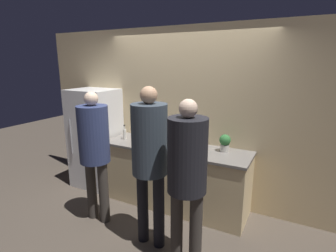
% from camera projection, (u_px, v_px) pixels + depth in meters
% --- Properties ---
extents(ground_plane, '(14.00, 14.00, 0.00)m').
position_uv_depth(ground_plane, '(163.00, 216.00, 3.65)').
color(ground_plane, '#4C4238').
extents(wall_back, '(5.20, 0.06, 2.60)m').
position_uv_depth(wall_back, '(185.00, 116.00, 3.95)').
color(wall_back, '#D6BC8C').
rests_on(wall_back, ground_plane).
extents(counter, '(2.15, 0.69, 0.92)m').
position_uv_depth(counter, '(175.00, 176.00, 3.87)').
color(counter, beige).
rests_on(counter, ground_plane).
extents(refrigerator, '(0.75, 0.65, 1.66)m').
position_uv_depth(refrigerator, '(96.00, 138.00, 4.46)').
color(refrigerator, white).
rests_on(refrigerator, ground_plane).
extents(person_left, '(0.39, 0.39, 1.74)m').
position_uv_depth(person_left, '(94.00, 145.00, 3.35)').
color(person_left, '#38332D').
rests_on(person_left, ground_plane).
extents(person_center, '(0.39, 0.39, 1.85)m').
position_uv_depth(person_center, '(150.00, 152.00, 2.86)').
color(person_center, black).
rests_on(person_center, ground_plane).
extents(person_right, '(0.39, 0.39, 1.77)m').
position_uv_depth(person_right, '(187.00, 169.00, 2.55)').
color(person_right, '#38332D').
rests_on(person_right, ground_plane).
extents(fruit_bowl, '(0.35, 0.35, 0.11)m').
position_uv_depth(fruit_bowl, '(182.00, 141.00, 3.90)').
color(fruit_bowl, beige).
rests_on(fruit_bowl, counter).
extents(utensil_crock, '(0.09, 0.09, 0.30)m').
position_uv_depth(utensil_crock, '(152.00, 135.00, 4.11)').
color(utensil_crock, '#ADA393').
rests_on(utensil_crock, counter).
extents(bottle_clear, '(0.05, 0.05, 0.23)m').
position_uv_depth(bottle_clear, '(125.00, 134.00, 4.08)').
color(bottle_clear, silver).
rests_on(bottle_clear, counter).
extents(bottle_amber, '(0.05, 0.05, 0.21)m').
position_uv_depth(bottle_amber, '(139.00, 138.00, 3.87)').
color(bottle_amber, brown).
rests_on(bottle_amber, counter).
extents(cup_blue, '(0.09, 0.09, 0.08)m').
position_uv_depth(cup_blue, '(164.00, 144.00, 3.71)').
color(cup_blue, '#335184').
rests_on(cup_blue, counter).
extents(potted_plant, '(0.15, 0.15, 0.24)m').
position_uv_depth(potted_plant, '(225.00, 142.00, 3.52)').
color(potted_plant, beige).
rests_on(potted_plant, counter).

